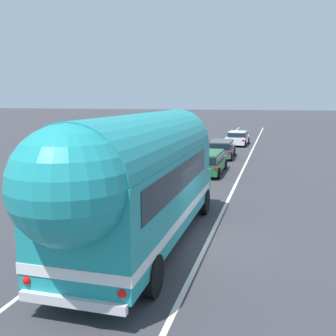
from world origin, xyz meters
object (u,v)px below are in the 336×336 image
(painted_bus, at_px, (140,177))
(car_lead, at_px, (208,161))
(car_third, at_px, (238,138))
(car_second, at_px, (221,148))

(painted_bus, height_order, car_lead, painted_bus)
(car_third, bearing_deg, car_second, -92.53)
(car_lead, distance_m, car_second, 6.69)
(car_lead, relative_size, car_third, 1.02)
(car_second, bearing_deg, painted_bus, -89.35)
(car_lead, distance_m, car_third, 15.67)
(car_lead, bearing_deg, car_second, 90.61)
(car_second, bearing_deg, car_lead, -89.39)
(car_second, relative_size, car_third, 0.96)
(car_lead, bearing_deg, painted_bus, -89.33)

